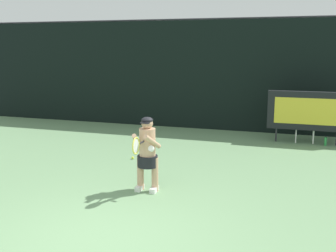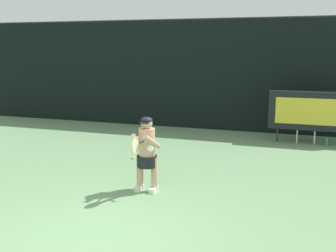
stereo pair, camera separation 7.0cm
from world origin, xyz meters
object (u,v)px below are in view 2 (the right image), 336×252
(umpire_chair, at_px, (307,121))
(scoreboard, at_px, (308,111))
(water_bottle, at_px, (327,142))
(tennis_ball_loose, at_px, (133,158))
(tennis_player, at_px, (147,151))
(tennis_racket, at_px, (136,146))

(umpire_chair, bearing_deg, scoreboard, -83.06)
(umpire_chair, bearing_deg, water_bottle, -31.74)
(water_bottle, relative_size, tennis_ball_loose, 3.90)
(water_bottle, bearing_deg, tennis_player, -124.97)
(water_bottle, height_order, tennis_player, tennis_player)
(tennis_player, xyz_separation_m, tennis_ball_loose, (-1.15, 1.98, -0.75))
(scoreboard, distance_m, tennis_racket, 6.30)
(tennis_player, bearing_deg, scoreboard, 59.94)
(umpire_chair, distance_m, tennis_ball_loose, 5.28)
(tennis_player, distance_m, tennis_ball_loose, 2.41)
(water_bottle, height_order, tennis_ball_loose, water_bottle)
(tennis_racket, bearing_deg, tennis_player, 101.88)
(scoreboard, distance_m, water_bottle, 0.99)
(umpire_chair, height_order, tennis_racket, tennis_racket)
(tennis_racket, relative_size, tennis_ball_loose, 8.85)
(tennis_ball_loose, bearing_deg, umpire_chair, 39.39)
(scoreboard, relative_size, tennis_racket, 3.65)
(scoreboard, height_order, tennis_player, scoreboard)
(tennis_player, xyz_separation_m, tennis_racket, (-0.01, -0.50, 0.23))
(water_bottle, bearing_deg, umpire_chair, 148.26)
(umpire_chair, distance_m, tennis_player, 6.05)
(umpire_chair, relative_size, tennis_player, 0.75)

